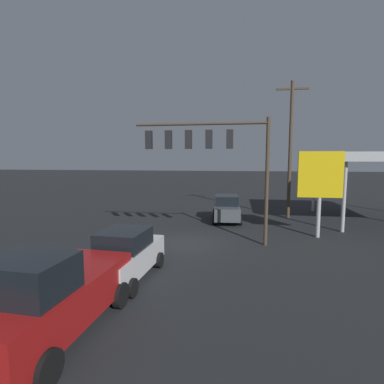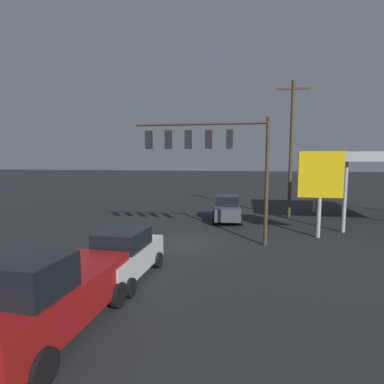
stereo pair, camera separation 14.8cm
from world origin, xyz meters
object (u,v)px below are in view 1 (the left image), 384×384
Objects in this scene: utility_pole at (290,147)px; sedan_far at (125,255)px; pickup_parked at (52,297)px; price_sign at (320,178)px; sedan_waiting at (226,208)px; traffic_signal_assembly at (210,148)px.

utility_pole reaches higher than sedan_far.
pickup_parked is (8.66, 17.56, -4.45)m from utility_pole.
sedan_waiting is (5.57, -3.90, -2.62)m from price_sign.
pickup_parked is (0.40, 3.99, 0.16)m from sedan_far.
traffic_signal_assembly is 1.60× the size of sedan_waiting.
utility_pole reaches higher than traffic_signal_assembly.
utility_pole is 6.93m from sedan_waiting.
sedan_waiting is (-3.88, -15.59, -0.16)m from pickup_parked.
utility_pole reaches higher than price_sign.
traffic_signal_assembly reaches higher than pickup_parked.
sedan_waiting is at bearing 166.98° from sedan_far.
utility_pole is 20.08m from pickup_parked.
traffic_signal_assembly reaches higher than price_sign.
pickup_parked is at bearing -18.02° from sedan_waiting.
utility_pole is at bearing -124.40° from traffic_signal_assembly.
price_sign is (-0.78, 5.87, -1.99)m from utility_pole.
utility_pole is at bearing 152.33° from sedan_far.
sedan_waiting is (-0.72, -6.07, -4.27)m from traffic_signal_assembly.
sedan_far is 4.01m from pickup_parked.
price_sign is 12.16m from sedan_far.
price_sign is 15.23m from pickup_parked.
sedan_waiting is at bearing -35.00° from price_sign.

